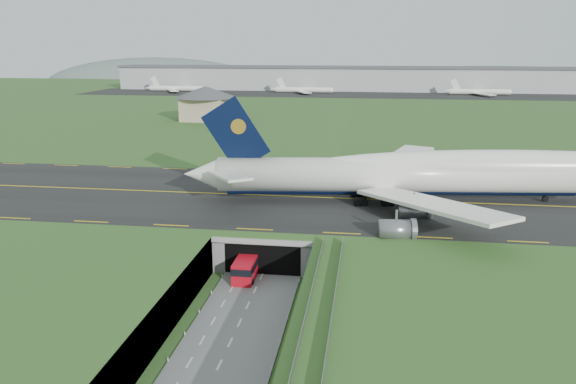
# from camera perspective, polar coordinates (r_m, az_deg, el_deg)

# --- Properties ---
(ground) EXTENTS (900.00, 900.00, 0.00)m
(ground) POSITION_cam_1_polar(r_m,az_deg,el_deg) (81.60, -3.66, -10.64)
(ground) COLOR #325B24
(ground) RESTS_ON ground
(airfield_deck) EXTENTS (800.00, 800.00, 6.00)m
(airfield_deck) POSITION_cam_1_polar(r_m,az_deg,el_deg) (80.36, -3.69, -8.70)
(airfield_deck) COLOR gray
(airfield_deck) RESTS_ON ground
(trench_road) EXTENTS (12.00, 75.00, 0.20)m
(trench_road) POSITION_cam_1_polar(r_m,az_deg,el_deg) (75.01, -4.86, -12.98)
(trench_road) COLOR slate
(trench_road) RESTS_ON ground
(taxiway) EXTENTS (800.00, 44.00, 0.18)m
(taxiway) POSITION_cam_1_polar(r_m,az_deg,el_deg) (110.08, -0.21, -0.45)
(taxiway) COLOR black
(taxiway) RESTS_ON airfield_deck
(tunnel_portal) EXTENTS (17.00, 22.30, 6.00)m
(tunnel_portal) POSITION_cam_1_polar(r_m,az_deg,el_deg) (95.53, -1.64, -4.58)
(tunnel_portal) COLOR gray
(tunnel_portal) RESTS_ON ground
(guideway) EXTENTS (3.00, 53.00, 7.05)m
(guideway) POSITION_cam_1_polar(r_m,az_deg,el_deg) (60.85, 2.96, -14.39)
(guideway) COLOR #A8A8A3
(guideway) RESTS_ON ground
(jumbo_jet) EXTENTS (97.11, 61.65, 20.55)m
(jumbo_jet) POSITION_cam_1_polar(r_m,az_deg,el_deg) (108.89, 14.96, 1.82)
(jumbo_jet) COLOR white
(jumbo_jet) RESTS_ON ground
(shuttle_tram) EXTENTS (3.18, 8.17, 3.32)m
(shuttle_tram) POSITION_cam_1_polar(r_m,az_deg,el_deg) (87.26, -4.22, -7.61)
(shuttle_tram) COLOR red
(shuttle_tram) RESTS_ON ground
(service_building) EXTENTS (25.09, 25.09, 13.38)m
(service_building) POSITION_cam_1_polar(r_m,az_deg,el_deg) (225.32, -8.35, 9.23)
(service_building) COLOR tan
(service_building) RESTS_ON ground
(cargo_terminal) EXTENTS (320.00, 67.00, 15.60)m
(cargo_terminal) POSITION_cam_1_polar(r_m,az_deg,el_deg) (372.43, 5.90, 11.42)
(cargo_terminal) COLOR #B2B2B2
(cargo_terminal) RESTS_ON ground
(distant_hills) EXTENTS (700.00, 91.00, 60.00)m
(distant_hills) POSITION_cam_1_polar(r_m,az_deg,el_deg) (505.96, 13.94, 9.89)
(distant_hills) COLOR slate
(distant_hills) RESTS_ON ground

